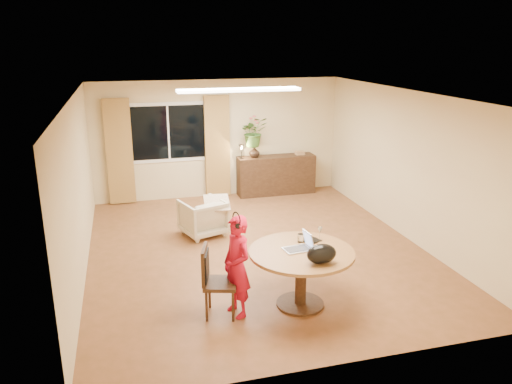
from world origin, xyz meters
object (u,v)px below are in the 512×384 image
child (237,267)px  sideboard (276,175)px  armchair (203,217)px  dining_table (301,263)px  dining_chair (221,281)px

child → sideboard: bearing=138.7°
child → sideboard: (2.05, 4.93, -0.23)m
armchair → dining_table: bearing=88.2°
dining_chair → dining_table: bearing=14.2°
armchair → sideboard: (2.04, 2.08, 0.11)m
dining_table → armchair: size_ratio=1.89×
dining_table → dining_chair: bearing=178.0°
dining_chair → armchair: (0.22, 2.81, -0.14)m
dining_chair → child: size_ratio=0.70×
child → armchair: (0.01, 2.85, -0.34)m
dining_table → armchair: (-0.85, 2.85, -0.29)m
dining_table → dining_chair: (-1.07, 0.04, -0.15)m
child → dining_table: bearing=71.1°
child → armchair: size_ratio=1.83×
armchair → sideboard: size_ratio=0.41×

